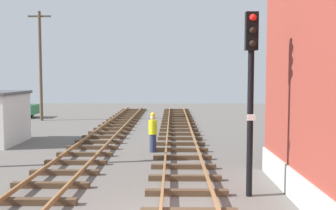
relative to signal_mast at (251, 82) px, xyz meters
The scene contains 4 objects.
signal_mast is the anchor object (origin of this frame).
parked_car_green 26.81m from the signal_mast, 126.77° to the left, with size 4.20×2.04×1.76m.
utility_pole_far 23.34m from the signal_mast, 123.22° to the left, with size 1.80×0.24×8.64m.
track_worker_foreground 7.80m from the signal_mast, 115.58° to the left, with size 0.40×0.40×1.87m.
Camera 1 is at (0.19, -8.89, 3.58)m, focal length 41.58 mm.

